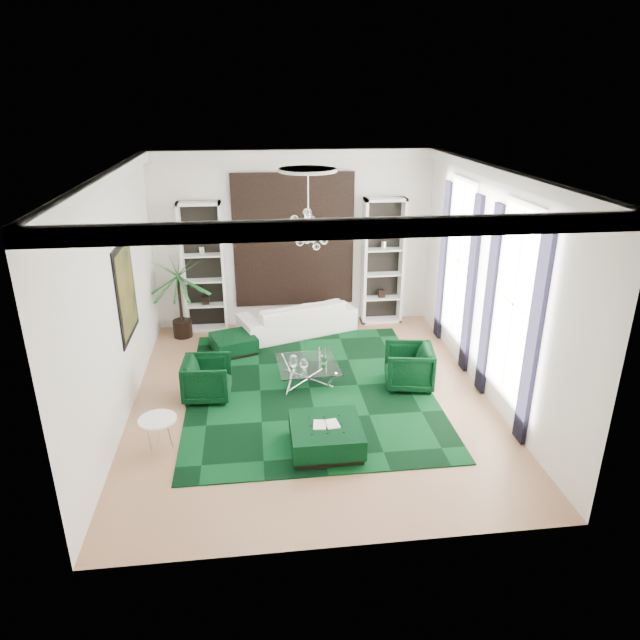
{
  "coord_description": "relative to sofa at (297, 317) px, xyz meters",
  "views": [
    {
      "loc": [
        -0.89,
        -8.56,
        4.87
      ],
      "look_at": [
        0.21,
        0.5,
        1.22
      ],
      "focal_mm": 32.0,
      "sensor_mm": 36.0,
      "label": 1
    }
  ],
  "objects": [
    {
      "name": "wall_right",
      "position": [
        3.01,
        -2.85,
        1.54
      ],
      "size": [
        0.02,
        7.0,
        3.8
      ],
      "primitive_type": "cube",
      "color": "white",
      "rests_on": "ground"
    },
    {
      "name": "crown_molding",
      "position": [
        0.0,
        -2.85,
        3.34
      ],
      "size": [
        6.0,
        7.0,
        0.18
      ],
      "primitive_type": null,
      "color": "white",
      "rests_on": "ceiling"
    },
    {
      "name": "ceiling",
      "position": [
        0.0,
        -2.85,
        3.45
      ],
      "size": [
        6.0,
        7.0,
        0.02
      ],
      "primitive_type": "cube",
      "color": "white",
      "rests_on": "ground"
    },
    {
      "name": "shelving_right",
      "position": [
        1.95,
        0.46,
        1.04
      ],
      "size": [
        0.9,
        0.38,
        2.8
      ],
      "primitive_type": null,
      "color": "white",
      "rests_on": "floor"
    },
    {
      "name": "painting",
      "position": [
        -2.97,
        -2.25,
        1.49
      ],
      "size": [
        0.04,
        1.3,
        1.6
      ],
      "primitive_type": "cube",
      "color": "black",
      "rests_on": "wall_left"
    },
    {
      "name": "book",
      "position": [
        0.05,
        -4.4,
        0.06
      ],
      "size": [
        0.38,
        0.25,
        0.03
      ],
      "primitive_type": "cube",
      "color": "white",
      "rests_on": "ottoman_front"
    },
    {
      "name": "sofa",
      "position": [
        0.0,
        0.0,
        0.0
      ],
      "size": [
        2.65,
        1.72,
        0.72
      ],
      "primitive_type": "imported",
      "rotation": [
        0.0,
        0.0,
        3.48
      ],
      "color": "white",
      "rests_on": "floor"
    },
    {
      "name": "rug",
      "position": [
        0.0,
        -2.55,
        -0.35
      ],
      "size": [
        4.2,
        5.0,
        0.02
      ],
      "primitive_type": "cube",
      "color": "black",
      "rests_on": "floor"
    },
    {
      "name": "window_far",
      "position": [
        2.99,
        -1.35,
        1.54
      ],
      "size": [
        0.03,
        1.1,
        2.9
      ],
      "primitive_type": "cube",
      "color": "white",
      "rests_on": "wall_right"
    },
    {
      "name": "side_table",
      "position": [
        -2.35,
        -4.15,
        -0.1
      ],
      "size": [
        0.71,
        0.71,
        0.52
      ],
      "primitive_type": "cylinder",
      "rotation": [
        0.0,
        0.0,
        -0.38
      ],
      "color": "white",
      "rests_on": "floor"
    },
    {
      "name": "ottoman_side",
      "position": [
        -1.35,
        -0.85,
        -0.18
      ],
      "size": [
        1.02,
        1.02,
        0.36
      ],
      "primitive_type": "cube",
      "rotation": [
        0.0,
        0.0,
        0.32
      ],
      "color": "black",
      "rests_on": "floor"
    },
    {
      "name": "palm",
      "position": [
        -2.45,
        0.1,
        0.74
      ],
      "size": [
        1.64,
        1.64,
        2.2
      ],
      "primitive_type": null,
      "rotation": [
        0.0,
        0.0,
        0.22
      ],
      "color": "#175522",
      "rests_on": "floor"
    },
    {
      "name": "curtain_near_a",
      "position": [
        2.96,
        -4.53,
        1.29
      ],
      "size": [
        0.07,
        0.3,
        3.25
      ],
      "primitive_type": "cube",
      "color": "black",
      "rests_on": "floor"
    },
    {
      "name": "chandelier",
      "position": [
        0.0,
        -2.55,
        2.49
      ],
      "size": [
        0.97,
        0.97,
        0.66
      ],
      "primitive_type": null,
      "rotation": [
        0.0,
        0.0,
        -0.4
      ],
      "color": "white",
      "rests_on": "ceiling"
    },
    {
      "name": "coffee_table",
      "position": [
        0.0,
        -2.3,
        -0.18
      ],
      "size": [
        1.13,
        1.13,
        0.37
      ],
      "primitive_type": null,
      "rotation": [
        0.0,
        0.0,
        0.05
      ],
      "color": "white",
      "rests_on": "floor"
    },
    {
      "name": "wall_left",
      "position": [
        -3.01,
        -2.85,
        1.54
      ],
      "size": [
        0.02,
        7.0,
        3.8
      ],
      "primitive_type": "cube",
      "color": "white",
      "rests_on": "ground"
    },
    {
      "name": "curtain_far_a",
      "position": [
        2.96,
        -2.13,
        1.29
      ],
      "size": [
        0.07,
        0.3,
        3.25
      ],
      "primitive_type": "cube",
      "color": "black",
      "rests_on": "floor"
    },
    {
      "name": "window_near",
      "position": [
        2.99,
        -3.75,
        1.54
      ],
      "size": [
        0.03,
        1.1,
        2.9
      ],
      "primitive_type": "cube",
      "color": "white",
      "rests_on": "wall_right"
    },
    {
      "name": "ottoman_front",
      "position": [
        0.05,
        -4.4,
        -0.16
      ],
      "size": [
        1.03,
        1.03,
        0.41
      ],
      "primitive_type": "cube",
      "rotation": [
        0.0,
        0.0,
        -0.01
      ],
      "color": "black",
      "rests_on": "floor"
    },
    {
      "name": "floor",
      "position": [
        0.0,
        -2.85,
        -0.37
      ],
      "size": [
        6.0,
        7.0,
        0.02
      ],
      "primitive_type": "cube",
      "color": "#AC7D5B",
      "rests_on": "ground"
    },
    {
      "name": "shelving_left",
      "position": [
        -1.95,
        0.46,
        1.04
      ],
      "size": [
        0.9,
        0.38,
        2.8
      ],
      "primitive_type": null,
      "color": "white",
      "rests_on": "floor"
    },
    {
      "name": "curtain_far_b",
      "position": [
        2.96,
        -0.57,
        1.29
      ],
      "size": [
        0.07,
        0.3,
        3.25
      ],
      "primitive_type": "cube",
      "color": "black",
      "rests_on": "floor"
    },
    {
      "name": "ceiling_medallion",
      "position": [
        0.0,
        -2.55,
        3.41
      ],
      "size": [
        0.9,
        0.9,
        0.05
      ],
      "primitive_type": "cylinder",
      "color": "white",
      "rests_on": "ceiling"
    },
    {
      "name": "curtain_near_b",
      "position": [
        2.96,
        -2.97,
        1.29
      ],
      "size": [
        0.07,
        0.3,
        3.25
      ],
      "primitive_type": "cube",
      "color": "black",
      "rests_on": "floor"
    },
    {
      "name": "wall_front",
      "position": [
        0.0,
        -6.36,
        1.54
      ],
      "size": [
        6.0,
        0.02,
        3.8
      ],
      "primitive_type": "cube",
      "color": "white",
      "rests_on": "ground"
    },
    {
      "name": "table_plant",
      "position": [
        0.27,
        -2.52,
        0.12
      ],
      "size": [
        0.14,
        0.12,
        0.22
      ],
      "primitive_type": "imported",
      "rotation": [
        0.0,
        0.0,
        -0.19
      ],
      "color": "#175522",
      "rests_on": "coffee_table"
    },
    {
      "name": "armchair_right",
      "position": [
        1.75,
        -2.65,
        0.02
      ],
      "size": [
        0.95,
        0.93,
        0.76
      ],
      "primitive_type": "imported",
      "rotation": [
        0.0,
        0.0,
        -1.74
      ],
      "color": "black",
      "rests_on": "floor"
    },
    {
      "name": "armchair_left",
      "position": [
        -1.75,
        -2.65,
        -0.0
      ],
      "size": [
        0.83,
        0.81,
        0.72
      ],
      "primitive_type": "imported",
      "rotation": [
        0.0,
        0.0,
        1.51
      ],
      "color": "black",
      "rests_on": "floor"
    },
    {
      "name": "wall_back",
      "position": [
        0.0,
        0.66,
        1.54
      ],
      "size": [
        6.0,
        0.02,
        3.8
      ],
      "primitive_type": "cube",
      "color": "white",
      "rests_on": "ground"
    },
    {
      "name": "tapestry",
      "position": [
        0.0,
        0.61,
        1.54
      ],
      "size": [
        2.5,
        0.06,
        2.8
      ],
      "primitive_type": "cube",
      "color": "black",
      "rests_on": "wall_back"
    }
  ]
}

